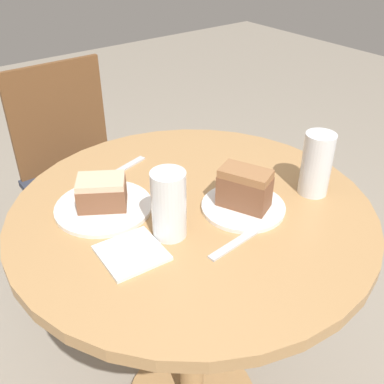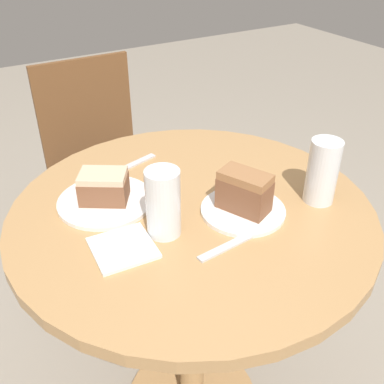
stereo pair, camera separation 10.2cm
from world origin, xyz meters
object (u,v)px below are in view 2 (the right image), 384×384
object	(u,v)px
chair	(105,172)
glass_water	(322,174)
cake_slice_far	(104,187)
glass_lemonade	(163,206)
cake_slice_near	(244,191)
plate_near	(243,210)
plate_far	(106,201)

from	to	relation	value
chair	glass_water	xyz separation A→B (m)	(0.22, -0.92, 0.39)
cake_slice_far	glass_lemonade	distance (m)	0.18
chair	cake_slice_near	size ratio (longest dim) A/B	6.71
glass_lemonade	cake_slice_near	bearing A→B (deg)	-7.83
cake_slice_near	cake_slice_far	distance (m)	0.32
glass_lemonade	plate_near	bearing A→B (deg)	-7.83
glass_water	glass_lemonade	bearing A→B (deg)	168.62
plate_near	chair	bearing A→B (deg)	92.10
plate_near	plate_far	size ratio (longest dim) A/B	0.86
plate_far	glass_lemonade	xyz separation A→B (m)	(0.07, -0.17, 0.06)
glass_lemonade	glass_water	bearing A→B (deg)	-11.38
cake_slice_far	glass_water	world-z (taller)	glass_water
chair	cake_slice_near	xyz separation A→B (m)	(0.03, -0.87, 0.38)
cake_slice_near	glass_lemonade	xyz separation A→B (m)	(-0.19, 0.03, 0.01)
chair	glass_lemonade	world-z (taller)	glass_lemonade
chair	plate_near	xyz separation A→B (m)	(0.03, -0.87, 0.33)
plate_near	glass_lemonade	bearing A→B (deg)	172.17
plate_near	glass_water	world-z (taller)	glass_water
chair	glass_water	world-z (taller)	glass_water
cake_slice_far	cake_slice_near	bearing A→B (deg)	-37.29
chair	cake_slice_near	bearing A→B (deg)	-87.81
plate_near	glass_lemonade	distance (m)	0.20
glass_lemonade	plate_far	bearing A→B (deg)	111.80
plate_near	cake_slice_far	world-z (taller)	cake_slice_far
plate_near	cake_slice_near	xyz separation A→B (m)	(0.00, 0.00, 0.05)
cake_slice_far	glass_lemonade	world-z (taller)	glass_lemonade
cake_slice_near	cake_slice_far	bearing A→B (deg)	142.71
plate_far	glass_lemonade	world-z (taller)	glass_lemonade
plate_near	cake_slice_far	distance (m)	0.33
plate_near	cake_slice_far	bearing A→B (deg)	142.71
plate_far	cake_slice_far	xyz separation A→B (m)	(0.00, 0.00, 0.04)
chair	glass_water	bearing A→B (deg)	-76.72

